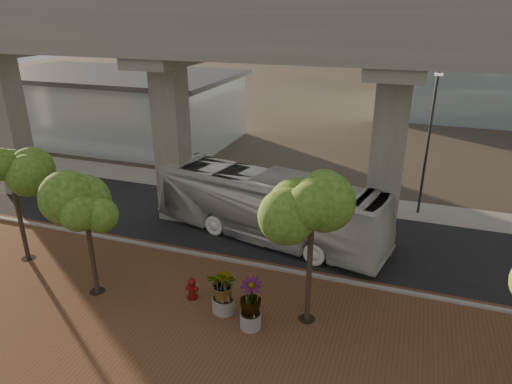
% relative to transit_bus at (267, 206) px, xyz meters
% --- Properties ---
extents(ground, '(160.00, 160.00, 0.00)m').
position_rel_transit_bus_xyz_m(ground, '(-0.05, -1.23, -1.87)').
color(ground, '#373328').
rests_on(ground, ground).
extents(brick_plaza, '(70.00, 13.00, 0.06)m').
position_rel_transit_bus_xyz_m(brick_plaza, '(-0.05, -9.23, -1.84)').
color(brick_plaza, brown).
rests_on(brick_plaza, ground).
extents(asphalt_road, '(90.00, 8.00, 0.04)m').
position_rel_transit_bus_xyz_m(asphalt_road, '(-0.05, 0.77, -1.85)').
color(asphalt_road, black).
rests_on(asphalt_road, ground).
extents(curb_strip, '(70.00, 0.25, 0.16)m').
position_rel_transit_bus_xyz_m(curb_strip, '(-0.05, -3.23, -1.79)').
color(curb_strip, gray).
rests_on(curb_strip, ground).
extents(far_sidewalk, '(90.00, 3.00, 0.06)m').
position_rel_transit_bus_xyz_m(far_sidewalk, '(-0.05, 6.27, -1.84)').
color(far_sidewalk, gray).
rests_on(far_sidewalk, ground).
extents(transit_viaduct, '(72.00, 5.60, 12.40)m').
position_rel_transit_bus_xyz_m(transit_viaduct, '(-0.05, 0.77, 5.42)').
color(transit_viaduct, gray).
rests_on(transit_viaduct, ground).
extents(station_pavilion, '(23.00, 13.00, 6.30)m').
position_rel_transit_bus_xyz_m(station_pavilion, '(-20.05, 14.77, 1.35)').
color(station_pavilion, silver).
rests_on(station_pavilion, ground).
extents(transit_bus, '(13.76, 5.96, 3.73)m').
position_rel_transit_bus_xyz_m(transit_bus, '(0.00, 0.00, 0.00)').
color(transit_bus, silver).
rests_on(transit_bus, ground).
extents(fire_hydrant, '(0.52, 0.47, 1.04)m').
position_rel_transit_bus_xyz_m(fire_hydrant, '(-1.28, -6.69, -1.31)').
color(fire_hydrant, maroon).
rests_on(fire_hydrant, ground).
extents(planter_front, '(1.90, 1.90, 2.09)m').
position_rel_transit_bus_xyz_m(planter_front, '(0.45, -7.15, -0.54)').
color(planter_front, gray).
rests_on(planter_front, ground).
extents(planter_right, '(2.09, 2.09, 2.23)m').
position_rel_transit_bus_xyz_m(planter_right, '(1.81, -7.70, -0.46)').
color(planter_right, gray).
rests_on(planter_right, ground).
extents(planter_left, '(1.90, 1.90, 2.09)m').
position_rel_transit_bus_xyz_m(planter_left, '(0.33, -7.11, -0.54)').
color(planter_left, gray).
rests_on(planter_left, ground).
extents(street_tree_far_west, '(3.41, 3.41, 6.31)m').
position_rel_transit_bus_xyz_m(street_tree_far_west, '(-10.75, -6.37, 2.92)').
color(street_tree_far_west, '#473529').
rests_on(street_tree_far_west, ground).
extents(street_tree_near_west, '(3.46, 3.46, 5.93)m').
position_rel_transit_bus_xyz_m(street_tree_near_west, '(-5.55, -7.67, 2.52)').
color(street_tree_near_west, '#473529').
rests_on(street_tree_near_west, ground).
extents(street_tree_near_east, '(3.95, 3.95, 7.13)m').
position_rel_transit_bus_xyz_m(street_tree_near_east, '(3.81, -6.46, 3.50)').
color(street_tree_near_east, '#473529').
rests_on(street_tree_near_east, ground).
extents(streetlamp_west, '(0.43, 1.26, 8.67)m').
position_rel_transit_bus_xyz_m(streetlamp_west, '(-8.83, 6.15, 3.19)').
color(streetlamp_west, '#333338').
rests_on(streetlamp_west, ground).
extents(streetlamp_east, '(0.43, 1.27, 8.76)m').
position_rel_transit_bus_xyz_m(streetlamp_east, '(7.91, 5.97, 3.25)').
color(streetlamp_east, '#2A2A2E').
rests_on(streetlamp_east, ground).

